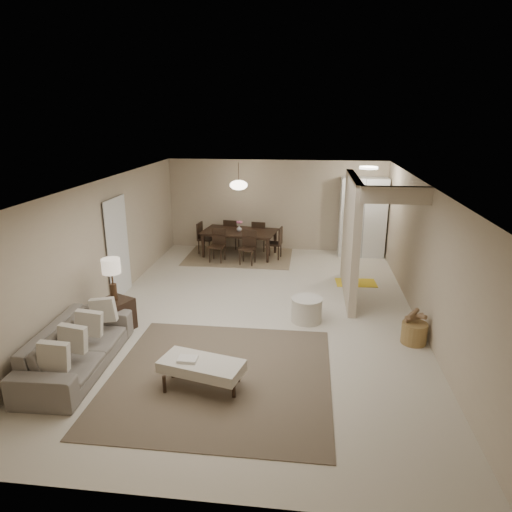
# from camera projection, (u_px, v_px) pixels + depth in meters

# --- Properties ---
(floor) EXTENTS (9.00, 9.00, 0.00)m
(floor) POSITION_uv_depth(u_px,v_px,m) (257.00, 314.00, 8.79)
(floor) COLOR beige
(floor) RESTS_ON ground
(ceiling) EXTENTS (9.00, 9.00, 0.00)m
(ceiling) POSITION_uv_depth(u_px,v_px,m) (257.00, 184.00, 8.04)
(ceiling) COLOR white
(ceiling) RESTS_ON back_wall
(back_wall) EXTENTS (6.00, 0.00, 6.00)m
(back_wall) POSITION_uv_depth(u_px,v_px,m) (276.00, 205.00, 12.68)
(back_wall) COLOR tan
(back_wall) RESTS_ON floor
(left_wall) EXTENTS (0.00, 9.00, 9.00)m
(left_wall) POSITION_uv_depth(u_px,v_px,m) (102.00, 246.00, 8.76)
(left_wall) COLOR tan
(left_wall) RESTS_ON floor
(right_wall) EXTENTS (0.00, 9.00, 9.00)m
(right_wall) POSITION_uv_depth(u_px,v_px,m) (425.00, 257.00, 8.08)
(right_wall) COLOR tan
(right_wall) RESTS_ON floor
(partition) EXTENTS (0.15, 2.50, 2.50)m
(partition) POSITION_uv_depth(u_px,v_px,m) (351.00, 237.00, 9.40)
(partition) COLOR tan
(partition) RESTS_ON floor
(doorway) EXTENTS (0.04, 0.90, 2.04)m
(doorway) POSITION_uv_depth(u_px,v_px,m) (117.00, 249.00, 9.39)
(doorway) COLOR black
(doorway) RESTS_ON floor
(pantry_cabinet) EXTENTS (1.20, 0.55, 2.10)m
(pantry_cabinet) POSITION_uv_depth(u_px,v_px,m) (363.00, 217.00, 12.14)
(pantry_cabinet) COLOR white
(pantry_cabinet) RESTS_ON floor
(flush_light) EXTENTS (0.44, 0.44, 0.05)m
(flush_light) POSITION_uv_depth(u_px,v_px,m) (369.00, 168.00, 10.83)
(flush_light) COLOR white
(flush_light) RESTS_ON ceiling
(living_rug) EXTENTS (3.20, 3.20, 0.01)m
(living_rug) POSITION_uv_depth(u_px,v_px,m) (220.00, 376.00, 6.68)
(living_rug) COLOR brown
(living_rug) RESTS_ON floor
(sofa) EXTENTS (2.34, 0.99, 0.67)m
(sofa) POSITION_uv_depth(u_px,v_px,m) (77.00, 347.00, 6.82)
(sofa) COLOR slate
(sofa) RESTS_ON floor
(ottoman_bench) EXTENTS (1.25, 0.79, 0.41)m
(ottoman_bench) POSITION_uv_depth(u_px,v_px,m) (202.00, 367.00, 6.32)
(ottoman_bench) COLOR beige
(ottoman_bench) RESTS_ON living_rug
(side_table) EXTENTS (0.68, 0.68, 0.57)m
(side_table) POSITION_uv_depth(u_px,v_px,m) (116.00, 315.00, 8.06)
(side_table) COLOR black
(side_table) RESTS_ON floor
(table_lamp) EXTENTS (0.32, 0.32, 0.76)m
(table_lamp) POSITION_uv_depth(u_px,v_px,m) (111.00, 270.00, 7.81)
(table_lamp) COLOR #462F1E
(table_lamp) RESTS_ON side_table
(round_pouf) EXTENTS (0.58, 0.58, 0.45)m
(round_pouf) POSITION_uv_depth(u_px,v_px,m) (307.00, 310.00, 8.41)
(round_pouf) COLOR beige
(round_pouf) RESTS_ON floor
(wicker_basket) EXTENTS (0.44, 0.44, 0.36)m
(wicker_basket) POSITION_uv_depth(u_px,v_px,m) (414.00, 333.00, 7.62)
(wicker_basket) COLOR brown
(wicker_basket) RESTS_ON floor
(dining_rug) EXTENTS (2.80, 2.10, 0.01)m
(dining_rug) POSITION_uv_depth(u_px,v_px,m) (239.00, 256.00, 12.38)
(dining_rug) COLOR #867053
(dining_rug) RESTS_ON floor
(dining_table) EXTENTS (2.09, 1.35, 0.69)m
(dining_table) POSITION_uv_depth(u_px,v_px,m) (239.00, 244.00, 12.28)
(dining_table) COLOR black
(dining_table) RESTS_ON dining_rug
(dining_chairs) EXTENTS (2.33, 1.81, 0.86)m
(dining_chairs) POSITION_uv_depth(u_px,v_px,m) (239.00, 241.00, 12.26)
(dining_chairs) COLOR black
(dining_chairs) RESTS_ON dining_rug
(vase) EXTENTS (0.17, 0.17, 0.15)m
(vase) POSITION_uv_depth(u_px,v_px,m) (239.00, 228.00, 12.16)
(vase) COLOR silver
(vase) RESTS_ON dining_table
(yellow_mat) EXTENTS (0.93, 0.60, 0.01)m
(yellow_mat) POSITION_uv_depth(u_px,v_px,m) (356.00, 283.00, 10.39)
(yellow_mat) COLOR yellow
(yellow_mat) RESTS_ON floor
(pendant_light) EXTENTS (0.46, 0.46, 0.71)m
(pendant_light) POSITION_uv_depth(u_px,v_px,m) (239.00, 185.00, 11.81)
(pendant_light) COLOR #462F1E
(pendant_light) RESTS_ON ceiling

